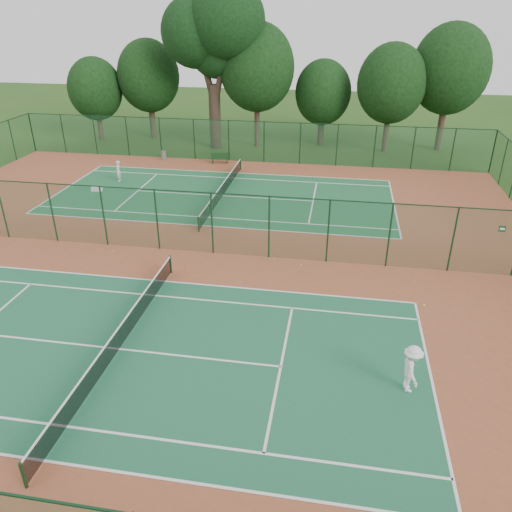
# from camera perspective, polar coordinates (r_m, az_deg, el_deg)

# --- Properties ---
(ground) EXTENTS (120.00, 120.00, 0.00)m
(ground) POSITION_cam_1_polar(r_m,az_deg,el_deg) (27.87, -7.97, 0.61)
(ground) COLOR #264916
(ground) RESTS_ON ground
(red_pad) EXTENTS (40.00, 36.00, 0.01)m
(red_pad) POSITION_cam_1_polar(r_m,az_deg,el_deg) (27.86, -7.97, 0.61)
(red_pad) COLOR brown
(red_pad) RESTS_ON ground
(court_near) EXTENTS (23.77, 10.97, 0.01)m
(court_near) POSITION_cam_1_polar(r_m,az_deg,el_deg) (20.72, -15.30, -10.23)
(court_near) COLOR #1E6040
(court_near) RESTS_ON red_pad
(court_far) EXTENTS (23.77, 10.97, 0.01)m
(court_far) POSITION_cam_1_polar(r_m,az_deg,el_deg) (35.85, -3.78, 6.88)
(court_far) COLOR #1E6136
(court_far) RESTS_ON red_pad
(fence_north) EXTENTS (40.00, 0.09, 3.50)m
(fence_north) POSITION_cam_1_polar(r_m,az_deg,el_deg) (43.78, -1.12, 12.99)
(fence_north) COLOR #1B5132
(fence_north) RESTS_ON ground
(fence_divider) EXTENTS (40.00, 0.09, 3.50)m
(fence_divider) POSITION_cam_1_polar(r_m,az_deg,el_deg) (27.15, -8.20, 3.95)
(fence_divider) COLOR #174527
(fence_divider) RESTS_ON ground
(tennis_net_near) EXTENTS (0.10, 12.90, 0.97)m
(tennis_net_near) POSITION_cam_1_polar(r_m,az_deg,el_deg) (20.41, -15.48, -9.03)
(tennis_net_near) COLOR #153A1D
(tennis_net_near) RESTS_ON ground
(tennis_net_far) EXTENTS (0.10, 12.90, 0.97)m
(tennis_net_far) POSITION_cam_1_polar(r_m,az_deg,el_deg) (35.67, -3.81, 7.68)
(tennis_net_far) COLOR #13361A
(tennis_net_far) RESTS_ON ground
(player_near) EXTENTS (0.85, 1.27, 1.82)m
(player_near) POSITION_cam_1_polar(r_m,az_deg,el_deg) (18.43, 17.33, -12.20)
(player_near) COLOR white
(player_near) RESTS_ON court_near
(player_far) EXTENTS (0.44, 0.62, 1.60)m
(player_far) POSITION_cam_1_polar(r_m,az_deg,el_deg) (40.09, -15.47, 9.34)
(player_far) COLOR silver
(player_far) RESTS_ON court_far
(trash_bin) EXTENTS (0.47, 0.47, 0.78)m
(trash_bin) POSITION_cam_1_polar(r_m,az_deg,el_deg) (45.31, -10.50, 11.25)
(trash_bin) COLOR gray
(trash_bin) RESTS_ON red_pad
(bench) EXTENTS (1.58, 0.74, 0.94)m
(bench) POSITION_cam_1_polar(r_m,az_deg,el_deg) (43.58, -4.16, 11.14)
(bench) COLOR #113315
(bench) RESTS_ON red_pad
(kit_bag) EXTENTS (0.82, 0.41, 0.29)m
(kit_bag) POSITION_cam_1_polar(r_m,az_deg,el_deg) (38.51, -17.74, 7.29)
(kit_bag) COLOR white
(kit_bag) RESTS_ON red_pad
(stray_ball_a) EXTENTS (0.07, 0.07, 0.07)m
(stray_ball_a) POSITION_cam_1_polar(r_m,az_deg,el_deg) (26.58, 2.08, -0.38)
(stray_ball_a) COLOR #A7C12D
(stray_ball_a) RESTS_ON red_pad
(stray_ball_b) EXTENTS (0.07, 0.07, 0.07)m
(stray_ball_b) POSITION_cam_1_polar(r_m,az_deg,el_deg) (26.12, 5.19, -0.99)
(stray_ball_b) COLOR yellow
(stray_ball_b) RESTS_ON red_pad
(stray_ball_c) EXTENTS (0.07, 0.07, 0.07)m
(stray_ball_c) POSITION_cam_1_polar(r_m,az_deg,el_deg) (28.59, -16.09, 0.56)
(stray_ball_c) COLOR #C3E635
(stray_ball_c) RESTS_ON red_pad
(big_tree) EXTENTS (9.31, 6.81, 14.30)m
(big_tree) POSITION_cam_1_polar(r_m,az_deg,el_deg) (47.67, -4.87, 24.19)
(big_tree) COLOR #32231B
(big_tree) RESTS_ON ground
(evergreen_row) EXTENTS (39.00, 5.00, 12.00)m
(evergreen_row) POSITION_cam_1_polar(r_m,az_deg,el_deg) (50.10, 0.84, 12.68)
(evergreen_row) COLOR black
(evergreen_row) RESTS_ON ground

